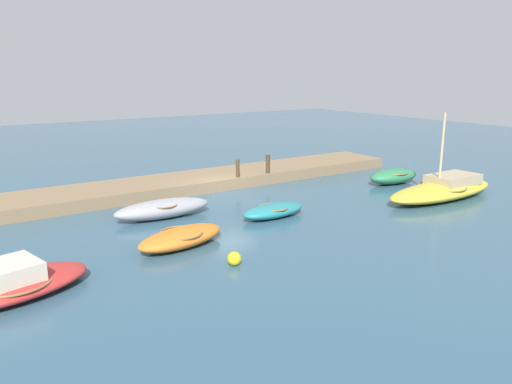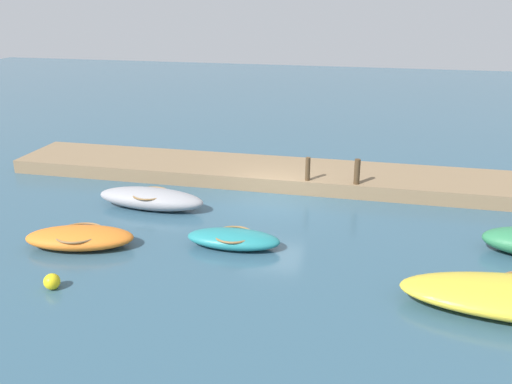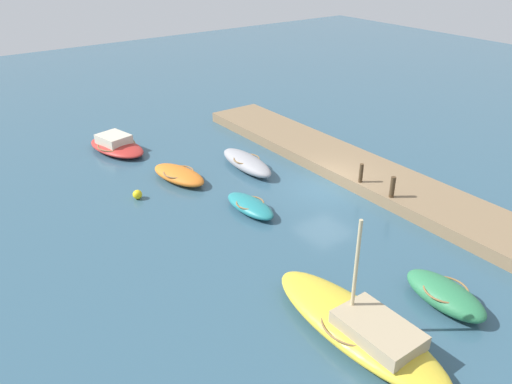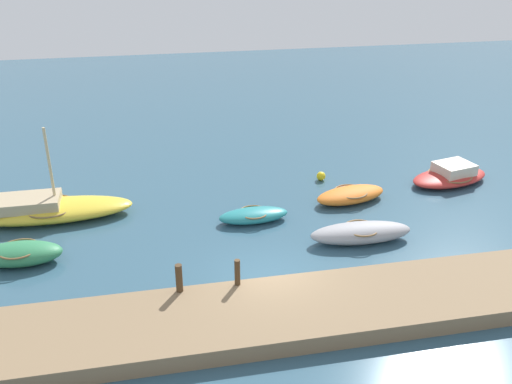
{
  "view_description": "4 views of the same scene",
  "coord_description": "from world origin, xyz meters",
  "views": [
    {
      "loc": [
        12.34,
        20.91,
        6.07
      ],
      "look_at": [
        0.58,
        3.46,
        0.93
      ],
      "focal_mm": 35.02,
      "sensor_mm": 36.0,
      "label": 1
    },
    {
      "loc": [
        -3.9,
        19.85,
        7.73
      ],
      "look_at": [
        0.24,
        1.75,
        0.94
      ],
      "focal_mm": 38.45,
      "sensor_mm": 36.0,
      "label": 2
    },
    {
      "loc": [
        -16.5,
        16.37,
        11.56
      ],
      "look_at": [
        0.6,
        3.95,
        0.75
      ],
      "focal_mm": 36.02,
      "sensor_mm": 36.0,
      "label": 3
    },
    {
      "loc": [
        -3.81,
        -16.81,
        11.5
      ],
      "look_at": [
        0.48,
        4.48,
        1.38
      ],
      "focal_mm": 39.59,
      "sensor_mm": 36.0,
      "label": 4
    }
  ],
  "objects": [
    {
      "name": "mooring_post_west",
      "position": [
        -3.21,
        -1.0,
        1.09
      ],
      "size": [
        0.23,
        0.23,
        1.01
      ],
      "primitive_type": "cylinder",
      "color": "#47331E",
      "rests_on": "dock_platform"
    },
    {
      "name": "rowboat_green",
      "position": [
        -8.94,
        2.87,
        0.42
      ],
      "size": [
        3.23,
        1.65,
        0.82
      ],
      "rotation": [
        0.0,
        0.0,
        -0.06
      ],
      "color": "#2D7A4C",
      "rests_on": "ground_plane"
    },
    {
      "name": "dock_platform",
      "position": [
        0.0,
        -2.47,
        0.29
      ],
      "size": [
        24.09,
        3.44,
        0.59
      ],
      "primitive_type": "cube",
      "color": "#846B4C",
      "rests_on": "ground_plane"
    },
    {
      "name": "motorboat_red",
      "position": [
        10.81,
        6.6,
        0.38
      ],
      "size": [
        4.57,
        2.98,
        0.99
      ],
      "rotation": [
        0.0,
        0.0,
        0.23
      ],
      "color": "#B72D28",
      "rests_on": "ground_plane"
    },
    {
      "name": "rowboat_grey",
      "position": [
        4.28,
        1.9,
        0.4
      ],
      "size": [
        4.23,
        1.51,
        0.79
      ],
      "rotation": [
        0.0,
        0.0,
        -0.04
      ],
      "color": "#939399",
      "rests_on": "ground_plane"
    },
    {
      "name": "dinghy_teal",
      "position": [
        0.36,
        4.46,
        0.3
      ],
      "size": [
        3.07,
        1.35,
        0.57
      ],
      "rotation": [
        0.0,
        0.0,
        0.04
      ],
      "color": "teal",
      "rests_on": "ground_plane"
    },
    {
      "name": "mooring_post_mid_west",
      "position": [
        -1.26,
        -1.0,
        1.06
      ],
      "size": [
        0.19,
        0.19,
        0.96
      ],
      "primitive_type": "cylinder",
      "color": "#47331E",
      "rests_on": "dock_platform"
    },
    {
      "name": "rowboat_orange",
      "position": [
        5.17,
        5.53,
        0.33
      ],
      "size": [
        3.7,
        2.2,
        0.64
      ],
      "rotation": [
        0.0,
        0.0,
        0.21
      ],
      "color": "orange",
      "rests_on": "ground_plane"
    },
    {
      "name": "marker_buoy",
      "position": [
        4.56,
        8.12,
        0.23
      ],
      "size": [
        0.45,
        0.45,
        0.45
      ],
      "primitive_type": "sphere",
      "color": "yellow",
      "rests_on": "ground_plane"
    },
    {
      "name": "sailboat_yellow",
      "position": [
        -8.37,
        6.46,
        0.47
      ],
      "size": [
        7.02,
        2.31,
        4.16
      ],
      "rotation": [
        0.0,
        0.0,
        0.01
      ],
      "color": "gold",
      "rests_on": "ground_plane"
    },
    {
      "name": "ground_plane",
      "position": [
        0.0,
        0.0,
        0.0
      ],
      "size": [
        84.0,
        84.0,
        0.0
      ],
      "primitive_type": "plane",
      "color": "#33566B"
    }
  ]
}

